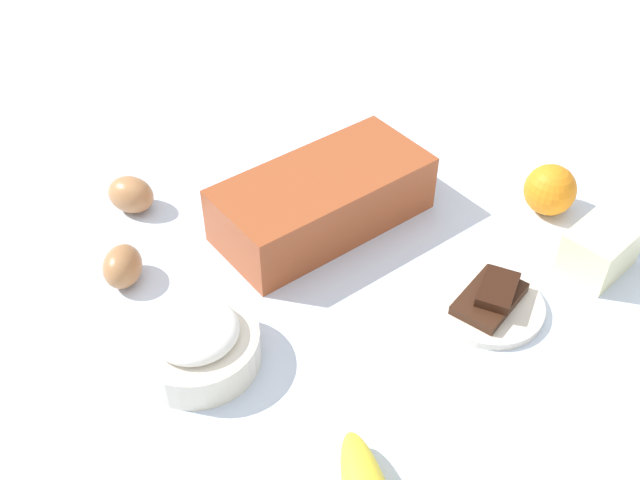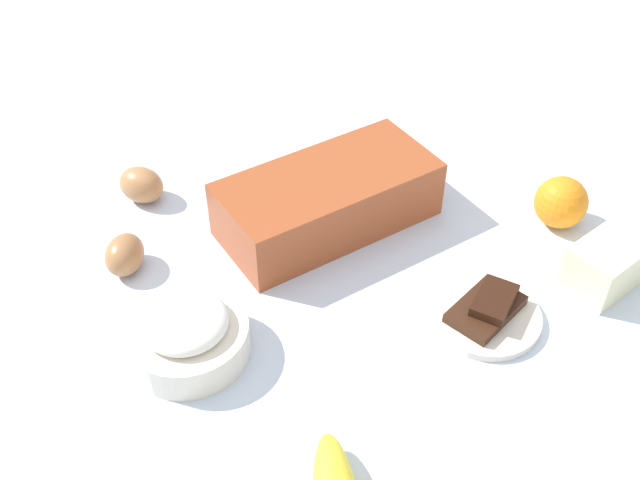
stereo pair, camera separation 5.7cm
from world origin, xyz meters
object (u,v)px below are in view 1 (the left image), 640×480
Objects in this scene: chocolate_plate at (489,302)px; butter_block at (600,249)px; loaf_pan at (323,198)px; egg_beside_bowl at (123,266)px; orange_fruit at (550,190)px; flour_bowl at (197,342)px; egg_near_butter at (131,194)px.

butter_block is at bearing -21.39° from chocolate_plate.
loaf_pan is 0.25m from chocolate_plate.
orange_fruit is at bearing -33.32° from egg_beside_bowl.
flour_bowl is 1.04× the size of chocolate_plate.
flour_bowl is 0.51m from orange_fruit.
butter_block is (0.43, -0.25, 0.00)m from flour_bowl.
chocolate_plate is at bearing -75.87° from loaf_pan.
chocolate_plate is (0.02, -0.25, -0.03)m from loaf_pan.
egg_beside_bowl is (-0.41, 0.41, -0.01)m from butter_block.
loaf_pan reaches higher than egg_near_butter.
flour_bowl is at bearing 150.01° from butter_block.
egg_beside_bowl reaches higher than chocolate_plate.
loaf_pan is 4.33× the size of orange_fruit.
egg_beside_bowl is at bearing -130.69° from egg_near_butter.
egg_near_butter is 1.05× the size of egg_beside_bowl.
loaf_pan is at bearing 137.86° from orange_fruit.
orange_fruit is 1.07× the size of egg_near_butter.
loaf_pan is at bearing -53.80° from egg_near_butter.
chocolate_plate is (0.26, -0.35, -0.01)m from egg_beside_bowl.
egg_near_butter is (-0.38, 0.41, -0.01)m from orange_fruit.
orange_fruit is at bearing 12.02° from chocolate_plate.
orange_fruit is 0.56m from egg_beside_bowl.
butter_block is 0.58m from egg_beside_bowl.
orange_fruit is (0.22, -0.20, -0.01)m from loaf_pan.
egg_beside_bowl is (-0.09, -0.10, -0.00)m from egg_near_butter.
loaf_pan is 4.85× the size of egg_beside_bowl.
loaf_pan is 3.31× the size of butter_block.
butter_block reaches higher than chocolate_plate.
egg_near_butter is 0.49× the size of chocolate_plate.
butter_block is (-0.06, -0.10, -0.00)m from orange_fruit.
orange_fruit is 0.56m from egg_near_butter.
orange_fruit is 0.76× the size of butter_block.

